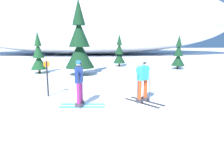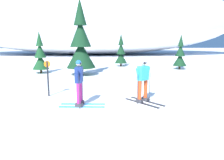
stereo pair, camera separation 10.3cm
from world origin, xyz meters
The scene contains 9 objects.
ground_plane centered at (0.00, 0.00, 0.00)m, with size 120.00×120.00×0.00m, color white.
skier_cyan_jacket centered at (0.95, 0.03, 0.90)m, with size 1.43×1.62×1.72m.
skier_navy_jacket centered at (-1.51, -0.37, 0.92)m, with size 1.72×0.84×1.74m.
pine_tree_far_left centered at (-5.32, 7.88, 1.30)m, with size 1.20×1.20×3.10m.
pine_tree_center_left centered at (-2.18, 6.90, 2.22)m, with size 2.05×2.05×5.30m.
pine_tree_center_right centered at (1.06, 11.95, 1.28)m, with size 1.18×1.18×3.05m.
pine_tree_far_right centered at (5.94, 9.67, 1.23)m, with size 1.14×1.14×2.95m.
snow_ridge_background centered at (-2.55, 29.31, 5.97)m, with size 50.09×19.86×11.93m, color white.
trail_marker_post centered at (-3.05, 1.11, 0.89)m, with size 0.28×0.07×1.58m.
Camera 1 is at (-0.71, -8.07, 2.45)m, focal length 33.73 mm.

